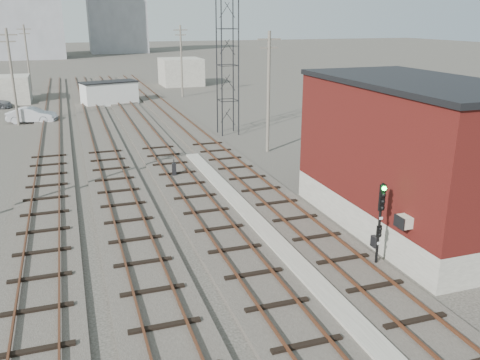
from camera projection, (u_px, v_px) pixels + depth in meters
name	position (u px, v px, depth m)	size (l,w,h in m)	color
ground	(130.00, 97.00, 66.23)	(320.00, 320.00, 0.00)	#282621
track_right	(185.00, 126.00, 48.03)	(3.20, 90.00, 0.39)	#332D28
track_mid_right	(143.00, 129.00, 46.80)	(3.20, 90.00, 0.39)	#332D28
track_mid_left	(98.00, 132.00, 45.58)	(3.20, 90.00, 0.39)	#332D28
track_left	(51.00, 135.00, 44.35)	(3.20, 90.00, 0.39)	#332D28
platform_curb	(259.00, 227.00, 24.87)	(0.90, 28.00, 0.26)	gray
brick_building	(413.00, 156.00, 24.14)	(6.54, 12.20, 7.22)	gray
lattice_tower	(227.00, 47.00, 43.08)	(1.60, 1.60, 15.00)	black
utility_pole_left_b	(12.00, 75.00, 47.41)	(1.80, 0.24, 9.00)	#595147
utility_pole_left_c	(27.00, 56.00, 69.95)	(1.80, 0.24, 9.00)	#595147
utility_pole_right_a	(268.00, 89.00, 37.90)	(1.80, 0.24, 9.00)	#595147
utility_pole_right_b	(181.00, 59.00, 64.95)	(1.80, 0.24, 9.00)	#595147
apartment_right	(116.00, 6.00, 145.85)	(16.00, 12.00, 26.00)	gray
shed_right	(181.00, 72.00, 77.39)	(6.00, 6.00, 4.00)	gray
signal_mast	(380.00, 220.00, 20.51)	(0.40, 0.40, 3.66)	gray
switch_stand	(174.00, 170.00, 32.69)	(0.32, 0.32, 1.16)	black
site_trailer	(110.00, 93.00, 60.17)	(7.00, 4.41, 2.73)	silver
car_silver	(32.00, 115.00, 49.85)	(1.61, 4.61, 1.52)	#B0B2B8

